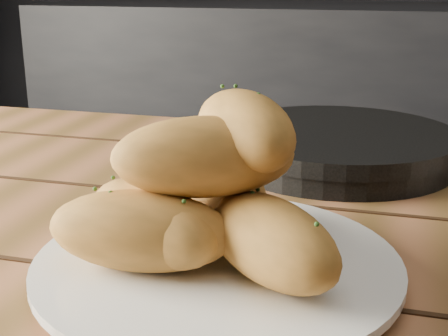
% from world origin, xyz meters
% --- Properties ---
extents(table, '(1.63, 0.95, 0.75)m').
position_xyz_m(table, '(-0.36, 0.26, 0.66)').
color(table, '#955B37').
rests_on(table, ground).
extents(plate, '(0.30, 0.30, 0.02)m').
position_xyz_m(plate, '(-0.43, 0.17, 0.76)').
color(plate, white).
rests_on(plate, table).
extents(bread_rolls, '(0.26, 0.23, 0.14)m').
position_xyz_m(bread_rolls, '(-0.44, 0.17, 0.82)').
color(bread_rolls, '#C78537').
rests_on(bread_rolls, plate).
extents(skillet, '(0.44, 0.32, 0.05)m').
position_xyz_m(skillet, '(-0.37, 0.53, 0.77)').
color(skillet, black).
rests_on(skillet, table).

